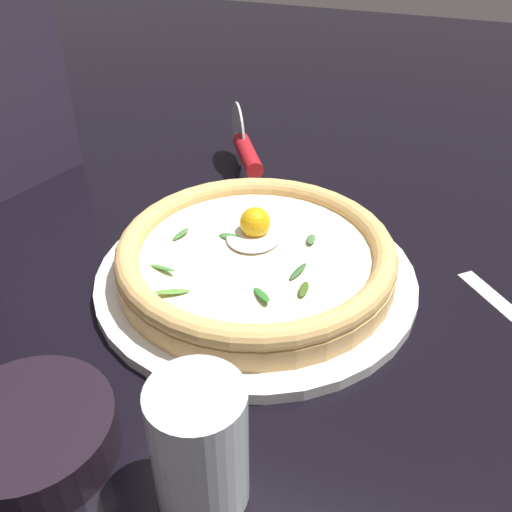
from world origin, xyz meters
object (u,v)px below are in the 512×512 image
pizza_cutter (244,147)px  drinking_glass (200,453)px  pizza (256,256)px  side_bowl (31,435)px

pizza_cutter → drinking_glass: 0.47m
pizza → pizza_cutter: 0.23m
pizza → side_bowl: (0.25, -0.08, -0.01)m
pizza → side_bowl: bearing=-18.4°
pizza → drinking_glass: 0.24m
pizza → pizza_cutter: size_ratio=1.98×
pizza_cutter → drinking_glass: drinking_glass is taller
pizza_cutter → side_bowl: bearing=1.3°
side_bowl → pizza_cutter: size_ratio=0.89×
pizza → drinking_glass: size_ratio=2.76×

